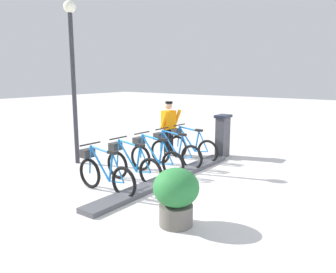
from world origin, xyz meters
TOP-DOWN VIEW (x-y plane):
  - ground_plane at (0.00, 0.00)m, footprint 60.00×60.00m
  - dock_rail_base at (0.00, 0.00)m, footprint 0.44×5.02m
  - payment_kiosk at (0.05, -2.83)m, footprint 0.36×0.52m
  - bike_docked_0 at (0.62, -1.91)m, footprint 1.72×0.54m
  - bike_docked_1 at (0.62, -1.07)m, footprint 1.72×0.54m
  - bike_docked_2 at (0.62, -0.22)m, footprint 1.72×0.54m
  - bike_docked_3 at (0.62, 0.62)m, footprint 1.72×0.54m
  - bike_docked_4 at (0.62, 1.46)m, footprint 1.72×0.54m
  - worker_near_rack at (1.51, -2.06)m, footprint 0.54×0.67m
  - lamp_post at (3.01, 0.26)m, footprint 0.32×0.32m
  - planter_bush at (-1.49, 1.83)m, footprint 0.76×0.76m

SIDE VIEW (x-z plane):
  - ground_plane at x=0.00m, z-range 0.00..0.00m
  - dock_rail_base at x=0.00m, z-range 0.00..0.10m
  - bike_docked_0 at x=0.62m, z-range -0.08..0.94m
  - bike_docked_1 at x=0.62m, z-range -0.08..0.94m
  - bike_docked_2 at x=0.62m, z-range -0.08..0.94m
  - bike_docked_3 at x=0.62m, z-range -0.08..0.94m
  - bike_docked_4 at x=0.62m, z-range -0.08..0.94m
  - planter_bush at x=-1.49m, z-range 0.06..1.03m
  - payment_kiosk at x=0.05m, z-range 0.03..1.31m
  - worker_near_rack at x=1.51m, z-range 0.08..1.74m
  - lamp_post at x=3.01m, z-range 0.64..5.00m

